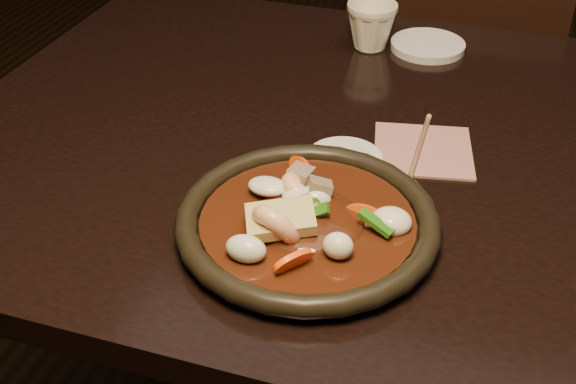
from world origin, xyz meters
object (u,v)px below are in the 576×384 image
(table, at_px, (499,207))
(tea_cup, at_px, (371,24))
(plate, at_px, (308,223))
(chair, at_px, (457,99))

(table, xyz_separation_m, tea_cup, (-0.26, 0.30, 0.12))
(plate, relative_size, tea_cup, 3.53)
(plate, distance_m, tea_cup, 0.53)
(table, relative_size, plate, 5.18)
(chair, distance_m, tea_cup, 0.53)
(table, bearing_deg, plate, -133.23)
(chair, height_order, tea_cup, chair)
(chair, relative_size, plate, 2.78)
(chair, bearing_deg, tea_cup, 67.40)
(chair, height_order, plate, chair)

